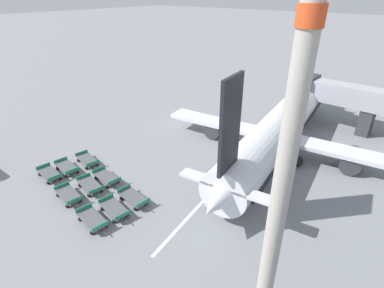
{
  "coord_description": "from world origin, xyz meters",
  "views": [
    {
      "loc": [
        26.56,
        -29.42,
        17.79
      ],
      "look_at": [
        7.62,
        -6.26,
        2.21
      ],
      "focal_mm": 28.0,
      "sensor_mm": 36.0,
      "label": 1
    }
  ],
  "objects": [
    {
      "name": "baggage_dolly_row_near_col_c",
      "position": [
        7.72,
        -19.69,
        0.48
      ],
      "size": [
        3.93,
        1.91,
        0.92
      ],
      "color": "#515459",
      "rests_on": "ground_plane"
    },
    {
      "name": "baggage_dolly_row_mid_b_col_a",
      "position": [
        -1.23,
        -14.26,
        0.48
      ],
      "size": [
        3.93,
        2.01,
        0.92
      ],
      "color": "#515459",
      "rests_on": "ground_plane"
    },
    {
      "name": "baggage_dolly_row_near_col_a",
      "position": [
        -1.83,
        -18.44,
        0.48
      ],
      "size": [
        3.91,
        1.84,
        0.92
      ],
      "color": "#515459",
      "rests_on": "ground_plane"
    },
    {
      "name": "baggage_dolly_row_mid_b_col_b",
      "position": [
        3.38,
        -15.04,
        0.48
      ],
      "size": [
        3.91,
        1.82,
        0.92
      ],
      "color": "#515459",
      "rests_on": "ground_plane"
    },
    {
      "name": "ground_plane",
      "position": [
        0.0,
        0.0,
        0.0
      ],
      "size": [
        500.0,
        500.0,
        0.0
      ],
      "primitive_type": "plane",
      "color": "gray"
    },
    {
      "name": "baggage_dolly_row_mid_a_col_c",
      "position": [
        8.05,
        -17.66,
        0.48
      ],
      "size": [
        3.93,
        1.98,
        0.92
      ],
      "color": "#515459",
      "rests_on": "ground_plane"
    },
    {
      "name": "baggage_dolly_row_near_col_b",
      "position": [
        3.08,
        -19.15,
        0.48
      ],
      "size": [
        3.93,
        1.93,
        0.92
      ],
      "color": "#515459",
      "rests_on": "ground_plane"
    },
    {
      "name": "apron_light_mast",
      "position": [
        23.63,
        -20.99,
        12.07
      ],
      "size": [
        2.0,
        0.77,
        21.94
      ],
      "color": "#ADA89E",
      "rests_on": "ground_plane"
    },
    {
      "name": "baggage_dolly_row_mid_b_col_c",
      "position": [
        8.16,
        -15.54,
        0.48
      ],
      "size": [
        3.91,
        1.83,
        0.92
      ],
      "color": "#515459",
      "rests_on": "ground_plane"
    },
    {
      "name": "airplane",
      "position": [
        14.01,
        2.68,
        2.89
      ],
      "size": [
        29.22,
        37.24,
        12.6
      ],
      "color": "silver",
      "rests_on": "ground_plane"
    },
    {
      "name": "baggage_dolly_row_mid_a_col_b",
      "position": [
        3.29,
        -16.94,
        0.48
      ],
      "size": [
        3.93,
        2.03,
        0.92
      ],
      "color": "#515459",
      "rests_on": "ground_plane"
    },
    {
      "name": "baggage_dolly_row_mid_a_col_a",
      "position": [
        -1.58,
        -16.59,
        0.48
      ],
      "size": [
        3.92,
        1.88,
        0.92
      ],
      "color": "#515459",
      "rests_on": "ground_plane"
    },
    {
      "name": "stand_guidance_stripe",
      "position": [
        12.23,
        -4.96,
        0.0
      ],
      "size": [
        4.21,
        28.16,
        0.01
      ],
      "color": "white",
      "rests_on": "ground_plane"
    }
  ]
}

